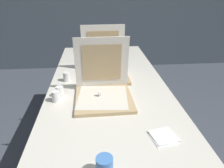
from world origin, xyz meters
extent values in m
cube|color=silver|center=(0.00, 0.57, 0.73)|extent=(0.89, 2.06, 0.03)
cylinder|color=gray|center=(-0.38, 1.53, 0.36)|extent=(0.04, 0.04, 0.71)
cylinder|color=gray|center=(0.38, 1.53, 0.36)|extent=(0.04, 0.04, 0.71)
cube|color=tan|center=(-0.04, 0.29, 0.75)|extent=(0.38, 0.38, 0.02)
cube|color=silver|center=(-0.05, 0.29, 0.76)|extent=(0.35, 0.35, 0.00)
cube|color=silver|center=(-0.05, 0.45, 0.95)|extent=(0.38, 0.06, 0.37)
cube|color=tan|center=(-0.05, 0.44, 0.95)|extent=(0.27, 0.04, 0.27)
cylinder|color=white|center=(-0.07, 0.31, 0.79)|extent=(0.03, 0.03, 0.00)
cylinder|color=white|center=(-0.06, 0.31, 0.78)|extent=(0.01, 0.01, 0.03)
cylinder|color=white|center=(-0.08, 0.31, 0.78)|extent=(0.01, 0.01, 0.03)
cylinder|color=white|center=(-0.08, 0.30, 0.78)|extent=(0.01, 0.01, 0.03)
cube|color=tan|center=(-0.01, 0.68, 0.75)|extent=(0.38, 0.38, 0.02)
cube|color=silver|center=(-0.02, 0.68, 0.76)|extent=(0.34, 0.34, 0.00)
cube|color=silver|center=(-0.02, 0.86, 0.95)|extent=(0.37, 0.02, 0.37)
cube|color=tan|center=(-0.02, 0.86, 0.95)|extent=(0.27, 0.01, 0.27)
cube|color=#EAC156|center=(-0.01, 0.68, 0.77)|extent=(0.12, 0.15, 0.01)
cube|color=tan|center=(0.02, 0.74, 0.77)|extent=(0.08, 0.05, 0.02)
sphere|color=#2D6628|center=(-0.02, 0.65, 0.78)|extent=(0.02, 0.02, 0.02)
cylinder|color=white|center=(-0.36, 0.30, 0.78)|extent=(0.05, 0.05, 0.07)
cylinder|color=white|center=(-0.32, 0.63, 0.78)|extent=(0.05, 0.05, 0.07)
cylinder|color=white|center=(-0.22, 0.91, 0.78)|extent=(0.05, 0.05, 0.07)
cylinder|color=white|center=(-0.34, 0.37, 0.78)|extent=(0.05, 0.05, 0.07)
cylinder|color=#477FCC|center=(-0.07, -0.32, 0.79)|extent=(0.07, 0.07, 0.09)
cube|color=white|center=(0.23, -0.13, 0.74)|extent=(0.14, 0.14, 0.00)
cube|color=white|center=(0.24, -0.12, 0.75)|extent=(0.12, 0.12, 0.00)
cube|color=white|center=(0.24, -0.11, 0.75)|extent=(0.15, 0.15, 0.00)
camera|label=1|loc=(-0.10, -0.96, 1.46)|focal=34.38mm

